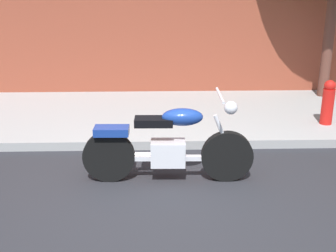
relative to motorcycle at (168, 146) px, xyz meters
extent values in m
plane|color=#28282D|center=(-0.04, -0.63, -0.48)|extent=(60.00, 60.00, 0.00)
cube|color=#A0A0A0|center=(-0.04, 2.63, -0.41)|extent=(19.24, 3.14, 0.14)
cylinder|color=black|center=(0.76, -0.02, -0.14)|extent=(0.67, 0.13, 0.67)
cylinder|color=black|center=(-0.76, 0.01, -0.14)|extent=(0.67, 0.13, 0.67)
cube|color=silver|center=(0.00, 0.00, -0.09)|extent=(0.45, 0.29, 0.32)
cube|color=silver|center=(0.00, 0.00, -0.16)|extent=(1.37, 0.11, 0.06)
ellipsoid|color=navy|center=(0.18, -0.01, 0.39)|extent=(0.53, 0.27, 0.22)
cube|color=black|center=(-0.18, 0.00, 0.33)|extent=(0.49, 0.25, 0.10)
cube|color=navy|center=(-0.71, 0.01, 0.21)|extent=(0.45, 0.25, 0.10)
cylinder|color=silver|center=(0.70, -0.02, 0.14)|extent=(0.27, 0.06, 0.58)
cylinder|color=silver|center=(0.64, -0.02, 0.67)|extent=(0.05, 0.70, 0.04)
sphere|color=silver|center=(0.78, -0.02, 0.51)|extent=(0.17, 0.17, 0.17)
cylinder|color=silver|center=(-0.24, 0.16, -0.19)|extent=(0.80, 0.11, 0.09)
cylinder|color=brown|center=(3.40, 3.73, 1.02)|extent=(0.22, 0.22, 3.00)
cylinder|color=red|center=(2.77, 1.84, -0.10)|extent=(0.20, 0.20, 0.75)
sphere|color=red|center=(2.77, 1.84, 0.33)|extent=(0.19, 0.19, 0.19)
camera|label=1|loc=(-0.15, -5.23, 2.04)|focal=46.86mm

